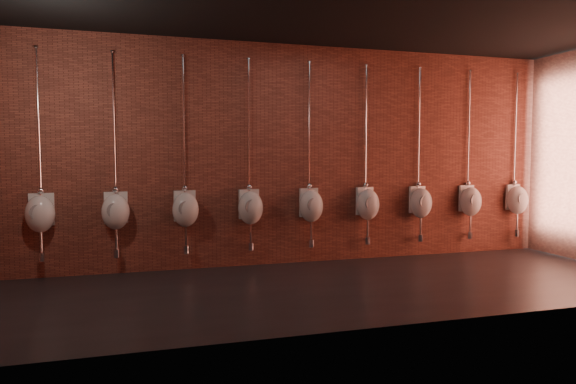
{
  "coord_description": "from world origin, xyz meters",
  "views": [
    {
      "loc": [
        -2.18,
        -5.72,
        1.58
      ],
      "look_at": [
        -0.24,
        0.9,
        1.1
      ],
      "focal_mm": 32.0,
      "sensor_mm": 36.0,
      "label": 1
    }
  ],
  "objects_px": {
    "urinal_2": "(185,208)",
    "urinal_8": "(517,199)",
    "urinal_6": "(421,202)",
    "urinal_1": "(116,210)",
    "urinal_5": "(368,203)",
    "urinal_7": "(470,200)",
    "urinal_4": "(311,205)",
    "urinal_0": "(40,212)",
    "urinal_3": "(250,206)"
  },
  "relations": [
    {
      "from": "urinal_4",
      "to": "urinal_2",
      "type": "bearing_deg",
      "value": 180.0
    },
    {
      "from": "urinal_6",
      "to": "urinal_8",
      "type": "relative_size",
      "value": 1.0
    },
    {
      "from": "urinal_3",
      "to": "urinal_4",
      "type": "height_order",
      "value": "same"
    },
    {
      "from": "urinal_8",
      "to": "urinal_7",
      "type": "bearing_deg",
      "value": 180.0
    },
    {
      "from": "urinal_3",
      "to": "urinal_8",
      "type": "height_order",
      "value": "same"
    },
    {
      "from": "urinal_0",
      "to": "urinal_4",
      "type": "distance_m",
      "value": 3.63
    },
    {
      "from": "urinal_2",
      "to": "urinal_4",
      "type": "distance_m",
      "value": 1.82
    },
    {
      "from": "urinal_0",
      "to": "urinal_3",
      "type": "relative_size",
      "value": 1.0
    },
    {
      "from": "urinal_0",
      "to": "urinal_5",
      "type": "relative_size",
      "value": 1.0
    },
    {
      "from": "urinal_4",
      "to": "urinal_3",
      "type": "bearing_deg",
      "value": 180.0
    },
    {
      "from": "urinal_4",
      "to": "urinal_5",
      "type": "height_order",
      "value": "same"
    },
    {
      "from": "urinal_1",
      "to": "urinal_2",
      "type": "distance_m",
      "value": 0.91
    },
    {
      "from": "urinal_1",
      "to": "urinal_5",
      "type": "height_order",
      "value": "same"
    },
    {
      "from": "urinal_6",
      "to": "urinal_7",
      "type": "distance_m",
      "value": 0.91
    },
    {
      "from": "urinal_7",
      "to": "urinal_6",
      "type": "bearing_deg",
      "value": 180.0
    },
    {
      "from": "urinal_1",
      "to": "urinal_4",
      "type": "xyz_separation_m",
      "value": [
        2.72,
        0.0,
        0.0
      ]
    },
    {
      "from": "urinal_6",
      "to": "urinal_1",
      "type": "bearing_deg",
      "value": 180.0
    },
    {
      "from": "urinal_3",
      "to": "urinal_4",
      "type": "bearing_deg",
      "value": 0.0
    },
    {
      "from": "urinal_2",
      "to": "urinal_6",
      "type": "distance_m",
      "value": 3.63
    },
    {
      "from": "urinal_8",
      "to": "urinal_2",
      "type": "bearing_deg",
      "value": 180.0
    },
    {
      "from": "urinal_4",
      "to": "urinal_6",
      "type": "height_order",
      "value": "same"
    },
    {
      "from": "urinal_0",
      "to": "urinal_6",
      "type": "distance_m",
      "value": 5.45
    },
    {
      "from": "urinal_2",
      "to": "urinal_7",
      "type": "xyz_separation_m",
      "value": [
        4.54,
        0.0,
        0.0
      ]
    },
    {
      "from": "urinal_6",
      "to": "urinal_8",
      "type": "height_order",
      "value": "same"
    },
    {
      "from": "urinal_0",
      "to": "urinal_2",
      "type": "distance_m",
      "value": 1.82
    },
    {
      "from": "urinal_7",
      "to": "urinal_4",
      "type": "bearing_deg",
      "value": 180.0
    },
    {
      "from": "urinal_1",
      "to": "urinal_6",
      "type": "relative_size",
      "value": 1.0
    },
    {
      "from": "urinal_1",
      "to": "urinal_4",
      "type": "height_order",
      "value": "same"
    },
    {
      "from": "urinal_4",
      "to": "urinal_1",
      "type": "bearing_deg",
      "value": 180.0
    },
    {
      "from": "urinal_4",
      "to": "urinal_8",
      "type": "distance_m",
      "value": 3.63
    },
    {
      "from": "urinal_4",
      "to": "urinal_0",
      "type": "bearing_deg",
      "value": 180.0
    },
    {
      "from": "urinal_0",
      "to": "urinal_5",
      "type": "distance_m",
      "value": 4.54
    },
    {
      "from": "urinal_1",
      "to": "urinal_8",
      "type": "bearing_deg",
      "value": 0.0
    },
    {
      "from": "urinal_3",
      "to": "urinal_8",
      "type": "bearing_deg",
      "value": 0.0
    },
    {
      "from": "urinal_2",
      "to": "urinal_8",
      "type": "bearing_deg",
      "value": 0.0
    },
    {
      "from": "urinal_5",
      "to": "urinal_0",
      "type": "bearing_deg",
      "value": 180.0
    },
    {
      "from": "urinal_0",
      "to": "urinal_1",
      "type": "distance_m",
      "value": 0.91
    },
    {
      "from": "urinal_7",
      "to": "urinal_8",
      "type": "relative_size",
      "value": 1.0
    },
    {
      "from": "urinal_0",
      "to": "urinal_3",
      "type": "height_order",
      "value": "same"
    },
    {
      "from": "urinal_6",
      "to": "urinal_7",
      "type": "xyz_separation_m",
      "value": [
        0.91,
        0.0,
        0.0
      ]
    },
    {
      "from": "urinal_0",
      "to": "urinal_8",
      "type": "xyz_separation_m",
      "value": [
        7.26,
        0.0,
        0.0
      ]
    },
    {
      "from": "urinal_5",
      "to": "urinal_8",
      "type": "bearing_deg",
      "value": 0.0
    },
    {
      "from": "urinal_2",
      "to": "urinal_5",
      "type": "relative_size",
      "value": 1.0
    },
    {
      "from": "urinal_3",
      "to": "urinal_4",
      "type": "distance_m",
      "value": 0.91
    },
    {
      "from": "urinal_1",
      "to": "urinal_7",
      "type": "bearing_deg",
      "value": 0.0
    },
    {
      "from": "urinal_1",
      "to": "urinal_4",
      "type": "relative_size",
      "value": 1.0
    },
    {
      "from": "urinal_0",
      "to": "urinal_3",
      "type": "xyz_separation_m",
      "value": [
        2.72,
        0.0,
        0.0
      ]
    },
    {
      "from": "urinal_7",
      "to": "urinal_2",
      "type": "bearing_deg",
      "value": 180.0
    },
    {
      "from": "urinal_0",
      "to": "urinal_6",
      "type": "bearing_deg",
      "value": 0.0
    },
    {
      "from": "urinal_0",
      "to": "urinal_7",
      "type": "bearing_deg",
      "value": 0.0
    }
  ]
}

